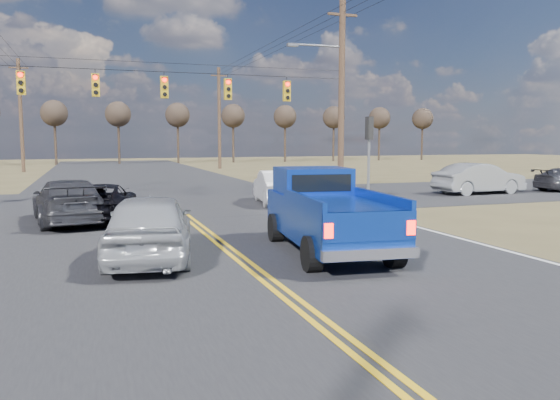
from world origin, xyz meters
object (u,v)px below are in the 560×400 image
object	(u,v)px
white_car_queue	(277,187)
black_suv	(102,203)
dgrey_car_queue	(68,201)
cross_car_east_near	(479,179)
silver_suv	(150,226)
pickup_truck	(326,212)

from	to	relation	value
white_car_queue	black_suv	bearing A→B (deg)	31.44
white_car_queue	dgrey_car_queue	distance (m)	9.28
black_suv	cross_car_east_near	world-z (taller)	cross_car_east_near
silver_suv	white_car_queue	distance (m)	12.05
silver_suv	black_suv	world-z (taller)	silver_suv
silver_suv	cross_car_east_near	size ratio (longest dim) A/B	0.97
black_suv	cross_car_east_near	xyz separation A→B (m)	(19.30, 3.73, 0.15)
silver_suv	dgrey_car_queue	distance (m)	7.24
silver_suv	white_car_queue	xyz separation A→B (m)	(6.68, 10.03, -0.07)
silver_suv	white_car_queue	world-z (taller)	silver_suv
dgrey_car_queue	cross_car_east_near	world-z (taller)	cross_car_east_near
silver_suv	black_suv	size ratio (longest dim) A/B	1.00
pickup_truck	cross_car_east_near	size ratio (longest dim) A/B	1.17
white_car_queue	dgrey_car_queue	bearing A→B (deg)	28.83
silver_suv	cross_car_east_near	world-z (taller)	silver_suv
silver_suv	dgrey_car_queue	bearing A→B (deg)	-63.44
black_suv	white_car_queue	size ratio (longest dim) A/B	1.05
pickup_truck	dgrey_car_queue	xyz separation A→B (m)	(-6.49, 7.46, -0.26)
pickup_truck	silver_suv	world-z (taller)	pickup_truck
pickup_truck	dgrey_car_queue	size ratio (longest dim) A/B	1.11
pickup_truck	black_suv	xyz separation A→B (m)	(-5.37, 7.45, -0.35)
pickup_truck	silver_suv	distance (m)	4.45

